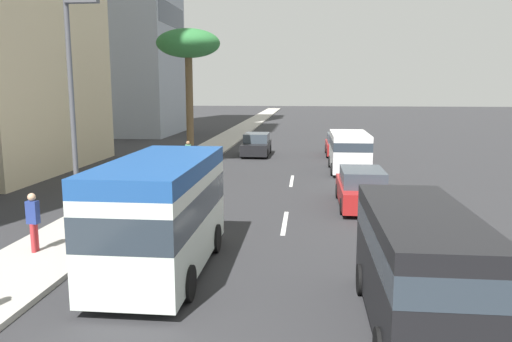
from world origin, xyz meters
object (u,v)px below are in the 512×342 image
object	(u,v)px
van_fifth	(349,149)
pedestrian_by_tree	(188,154)
van_third	(419,262)
car_fourth	(338,145)
pedestrian_near_lamp	(33,219)
palm_tree	(188,47)
minibus_sixth	(162,211)
car_lead	(256,145)
car_second	(361,189)
street_lamp	(75,99)

from	to	relation	value
van_fifth	pedestrian_by_tree	distance (m)	9.41
van_third	pedestrian_by_tree	world-z (taller)	van_third
car_fourth	pedestrian_by_tree	distance (m)	12.17
pedestrian_near_lamp	palm_tree	world-z (taller)	palm_tree
car_fourth	van_fifth	xyz separation A→B (m)	(-7.00, -0.18, 0.54)
van_fifth	palm_tree	bearing A→B (deg)	83.86
pedestrian_by_tree	minibus_sixth	bearing A→B (deg)	-85.89
car_lead	palm_tree	world-z (taller)	palm_tree
palm_tree	pedestrian_by_tree	bearing A→B (deg)	-170.58
car_second	street_lamp	xyz separation A→B (m)	(-7.15, 8.68, 3.80)
pedestrian_near_lamp	van_fifth	bearing A→B (deg)	-118.42
car_lead	minibus_sixth	xyz separation A→B (m)	(-23.37, 0.16, 0.91)
minibus_sixth	car_second	bearing A→B (deg)	143.08
van_third	minibus_sixth	world-z (taller)	minibus_sixth
car_second	pedestrian_near_lamp	bearing A→B (deg)	125.68
van_third	pedestrian_near_lamp	bearing A→B (deg)	71.68
car_fourth	car_lead	bearing A→B (deg)	94.89
car_second	van_fifth	bearing A→B (deg)	-1.29
car_lead	van_third	bearing A→B (deg)	12.84
van_fifth	pedestrian_near_lamp	bearing A→B (deg)	147.33
van_fifth	minibus_sixth	world-z (taller)	minibus_sixth
car_second	pedestrian_by_tree	world-z (taller)	pedestrian_by_tree
car_second	pedestrian_by_tree	bearing A→B (deg)	49.47
van_third	car_fourth	world-z (taller)	van_third
car_lead	street_lamp	bearing A→B (deg)	-7.06
van_third	van_fifth	bearing A→B (deg)	-0.56
van_fifth	minibus_sixth	xyz separation A→B (m)	(-16.87, 6.25, 0.36)
minibus_sixth	car_lead	bearing A→B (deg)	179.62
pedestrian_near_lamp	street_lamp	world-z (taller)	street_lamp
minibus_sixth	street_lamp	xyz separation A→B (m)	(0.91, 2.62, 2.89)
van_fifth	palm_tree	size ratio (longest dim) A/B	0.62
pedestrian_near_lamp	street_lamp	bearing A→B (deg)	-171.30
car_fourth	palm_tree	bearing A→B (deg)	122.08
van_third	palm_tree	size ratio (longest dim) A/B	0.65
van_fifth	street_lamp	world-z (taller)	street_lamp
pedestrian_by_tree	car_second	bearing A→B (deg)	-47.46
van_third	palm_tree	distance (m)	23.32
car_second	van_fifth	distance (m)	8.84
van_fifth	palm_tree	xyz separation A→B (m)	(1.04, 9.69, 6.00)
car_lead	pedestrian_by_tree	xyz separation A→B (m)	(-7.48, 3.25, 0.31)
car_second	minibus_sixth	distance (m)	10.12
car_second	street_lamp	bearing A→B (deg)	129.47
van_third	car_fourth	size ratio (longest dim) A/B	1.28
van_fifth	pedestrian_by_tree	world-z (taller)	van_fifth
pedestrian_near_lamp	car_lead	bearing A→B (deg)	-96.31
street_lamp	palm_tree	bearing A→B (deg)	2.73
car_fourth	pedestrian_by_tree	size ratio (longest dim) A/B	2.51
van_third	pedestrian_by_tree	bearing A→B (deg)	26.43
van_fifth	van_third	bearing A→B (deg)	179.44
car_lead	pedestrian_near_lamp	bearing A→B (deg)	-10.57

